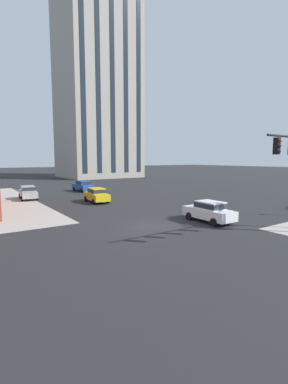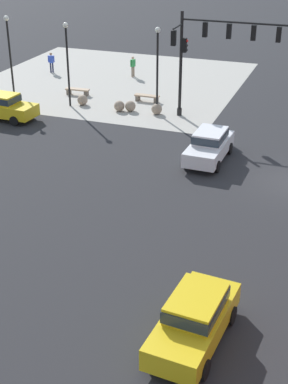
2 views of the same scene
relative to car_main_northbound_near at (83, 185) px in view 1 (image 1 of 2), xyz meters
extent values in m
plane|color=#262628|center=(-4.45, -24.42, -0.92)|extent=(320.00, 320.00, 0.00)
cube|color=black|center=(-1.96, -32.54, 4.81)|extent=(0.28, 0.28, 0.90)
sphere|color=red|center=(-1.96, -32.70, 5.09)|extent=(0.18, 0.18, 0.18)
sphere|color=#282828|center=(-1.96, -32.70, 4.81)|extent=(0.18, 0.18, 0.18)
sphere|color=#282828|center=(-1.96, -32.70, 4.53)|extent=(0.18, 0.18, 0.18)
cube|color=#23479E|center=(0.00, 0.05, -0.22)|extent=(1.93, 4.47, 0.76)
cube|color=#23479E|center=(0.00, -0.10, 0.46)|extent=(1.58, 2.17, 0.60)
cube|color=#232D38|center=(0.00, -0.10, 0.46)|extent=(1.62, 2.26, 0.40)
cylinder|color=black|center=(-0.89, 1.38, -0.60)|extent=(0.24, 0.65, 0.64)
cylinder|color=black|center=(0.78, 1.45, -0.60)|extent=(0.24, 0.65, 0.64)
cylinder|color=black|center=(-0.78, -1.34, -0.60)|extent=(0.24, 0.65, 0.64)
cylinder|color=black|center=(0.89, -1.28, -0.60)|extent=(0.24, 0.65, 0.64)
cube|color=#99999E|center=(-8.95, -4.34, -0.22)|extent=(2.13, 4.53, 0.76)
cube|color=#99999E|center=(-8.94, -4.19, 0.46)|extent=(1.67, 2.23, 0.60)
cube|color=#232D38|center=(-8.94, -4.19, 0.46)|extent=(1.71, 2.32, 0.40)
cylinder|color=black|center=(-8.23, -5.77, -0.60)|extent=(0.27, 0.66, 0.64)
cylinder|color=black|center=(-9.90, -5.63, -0.60)|extent=(0.27, 0.66, 0.64)
cylinder|color=black|center=(-8.00, -3.05, -0.60)|extent=(0.27, 0.66, 0.64)
cylinder|color=black|center=(-9.67, -2.91, -0.60)|extent=(0.27, 0.66, 0.64)
cube|color=silver|center=(0.32, -25.77, -0.22)|extent=(1.86, 4.44, 0.76)
cube|color=silver|center=(0.31, -25.92, 0.46)|extent=(1.55, 2.15, 0.60)
cube|color=#232D38|center=(0.31, -25.92, 0.46)|extent=(1.58, 2.24, 0.40)
cylinder|color=black|center=(-0.49, -24.39, -0.60)|extent=(0.24, 0.65, 0.64)
cylinder|color=black|center=(1.18, -24.43, -0.60)|extent=(0.24, 0.65, 0.64)
cylinder|color=black|center=(-0.55, -27.12, -0.60)|extent=(0.24, 0.65, 0.64)
cylinder|color=black|center=(1.12, -27.16, -0.60)|extent=(0.24, 0.65, 0.64)
cube|color=gold|center=(-2.87, -11.35, -0.22)|extent=(2.11, 4.53, 0.76)
cube|color=gold|center=(-2.88, -11.50, 0.46)|extent=(1.66, 2.22, 0.60)
cube|color=#232D38|center=(-2.88, -11.50, 0.46)|extent=(1.70, 2.32, 0.40)
cylinder|color=black|center=(-3.59, -9.92, -0.60)|extent=(0.27, 0.66, 0.64)
cylinder|color=black|center=(-1.92, -10.05, -0.60)|extent=(0.27, 0.66, 0.64)
cylinder|color=black|center=(-3.81, -12.64, -0.60)|extent=(0.27, 0.66, 0.64)
cylinder|color=black|center=(-2.14, -12.77, -0.60)|extent=(0.27, 0.66, 0.64)
cube|color=#9E998E|center=(17.16, 30.96, 38.70)|extent=(19.20, 17.83, 79.23)
cube|color=#1E2833|center=(9.48, 22.00, 38.70)|extent=(1.20, 0.10, 76.06)
cube|color=#1E2833|center=(13.32, 22.00, 38.70)|extent=(1.20, 0.10, 76.06)
cube|color=#1E2833|center=(17.16, 22.00, 38.70)|extent=(1.20, 0.10, 76.06)
cube|color=#1E2833|center=(21.00, 22.00, 38.70)|extent=(1.20, 0.10, 76.06)
cube|color=#1E2833|center=(24.84, 22.00, 38.70)|extent=(1.20, 0.10, 76.06)
camera|label=1|loc=(-16.34, -41.01, 4.12)|focal=26.02mm
camera|label=2|loc=(-6.28, 2.53, 11.52)|focal=53.29mm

